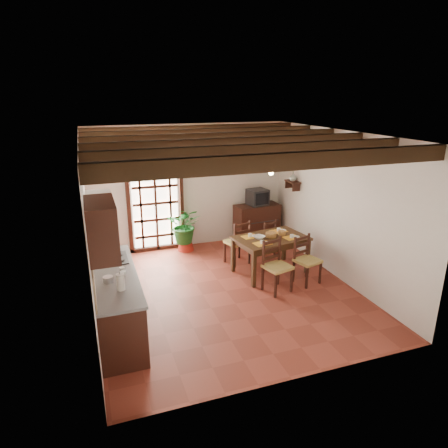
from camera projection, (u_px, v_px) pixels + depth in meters
name	position (u px, v px, depth m)	size (l,w,h in m)	color
ground_plane	(226.00, 291.00, 7.26)	(5.00, 5.00, 0.00)	maroon
room_shell	(226.00, 194.00, 6.69)	(4.52, 5.02, 2.81)	silver
ceiling_beams	(226.00, 141.00, 6.42)	(4.50, 4.34, 0.20)	black
french_door	(155.00, 200.00, 8.83)	(1.26, 0.11, 2.32)	white
kitchen_counter	(116.00, 301.00, 5.96)	(0.64, 2.25, 1.38)	black
upper_cabinet	(102.00, 229.00, 4.86)	(0.35, 0.80, 0.70)	black
range_hood	(100.00, 211.00, 6.03)	(0.38, 0.60, 0.54)	white
counter_items	(113.00, 269.00, 5.89)	(0.50, 1.43, 0.25)	black
dining_table	(271.00, 242.00, 7.82)	(1.50, 1.10, 0.75)	#382312
chair_near_left	(277.00, 275.00, 7.19)	(0.53, 0.52, 0.96)	tan
chair_near_right	(306.00, 269.00, 7.50)	(0.52, 0.50, 0.91)	tan
chair_far_left	(237.00, 250.00, 8.36)	(0.54, 0.52, 0.95)	tan
chair_far_right	(265.00, 245.00, 8.69)	(0.50, 0.49, 0.85)	tan
table_setting	(271.00, 236.00, 7.78)	(1.00, 0.67, 0.09)	orange
table_bowl	(259.00, 237.00, 7.71)	(0.22, 0.22, 0.05)	white
sideboard	(257.00, 223.00, 9.60)	(1.06, 0.48, 0.90)	black
crt_tv	(258.00, 197.00, 9.40)	(0.50, 0.47, 0.37)	black
fuse_box	(251.00, 168.00, 9.40)	(0.25, 0.03, 0.32)	white
plant_pot	(186.00, 246.00, 9.12)	(0.37, 0.37, 0.23)	maroon
potted_plant	(185.00, 226.00, 8.97)	(1.97, 1.69, 2.20)	#144C19
wall_shelf	(293.00, 183.00, 8.89)	(0.20, 0.42, 0.20)	black
shelf_vase	(293.00, 177.00, 8.85)	(0.15, 0.15, 0.15)	#B2BFB2
shelf_flowers	(293.00, 168.00, 8.78)	(0.14, 0.14, 0.36)	orange
framed_picture	(297.00, 159.00, 8.75)	(0.03, 0.32, 0.32)	brown
pendant_lamp	(271.00, 169.00, 7.47)	(0.36, 0.36, 0.84)	black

